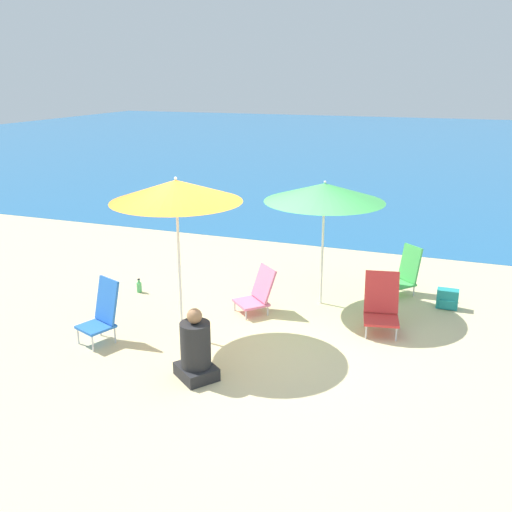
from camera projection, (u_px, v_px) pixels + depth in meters
ground_plane at (247, 339)px, 8.03m from camera, size 60.00×60.00×0.00m
sea_water at (414, 144)px, 30.16m from camera, size 60.00×40.00×0.01m
beach_umbrella_green at (325, 193)px, 8.73m from camera, size 1.87×1.87×2.01m
beach_umbrella_orange at (176, 191)px, 7.49m from camera, size 1.77×1.77×2.28m
beach_chair_green at (405, 273)px, 9.57m from camera, size 0.67×0.68×0.83m
beach_chair_red at (381, 305)px, 8.22m from camera, size 0.60×0.72×0.83m
beach_chair_pink at (258, 292)px, 8.85m from camera, size 0.72×0.72×0.72m
beach_chair_blue at (102, 312)px, 7.85m from camera, size 0.57×0.62×0.88m
person_seated_near at (196, 350)px, 6.90m from camera, size 0.63×0.62×0.91m
backpack_teal at (447, 299)px, 9.05m from camera, size 0.33×0.21×0.31m
water_bottle at (139, 287)px, 9.72m from camera, size 0.09×0.09×0.24m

